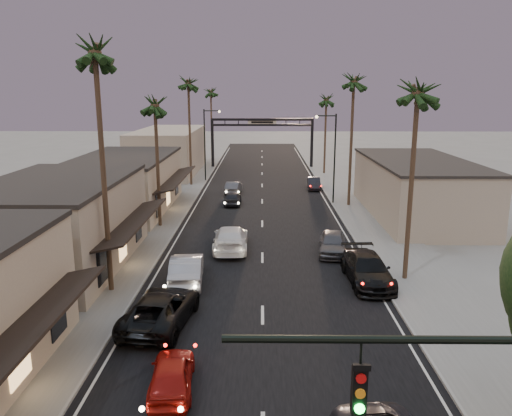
{
  "coord_description": "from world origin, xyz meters",
  "views": [
    {
      "loc": [
        -0.07,
        -4.47,
        11.08
      ],
      "look_at": [
        -0.48,
        32.28,
        2.5
      ],
      "focal_mm": 35.0,
      "sensor_mm": 36.0,
      "label": 1
    }
  ],
  "objects_px": {
    "palm_lc": "(155,100)",
    "streetlight_left": "(207,139)",
    "palm_ra": "(418,85)",
    "palm_rc": "(326,96)",
    "oncoming_silver": "(187,269)",
    "curbside_black": "(367,269)",
    "palm_ld": "(188,80)",
    "oncoming_red": "(172,374)",
    "streetlight_right": "(332,151)",
    "palm_lb": "(94,45)",
    "palm_far": "(211,89)",
    "palm_rb": "(354,77)",
    "oncoming_pickup": "(161,309)",
    "arch": "(262,130)"
  },
  "relations": [
    {
      "from": "palm_lc",
      "to": "streetlight_left",
      "type": "bearing_deg",
      "value": 85.63
    },
    {
      "from": "palm_ra",
      "to": "palm_rc",
      "type": "distance_m",
      "value": 40.01
    },
    {
      "from": "oncoming_silver",
      "to": "curbside_black",
      "type": "height_order",
      "value": "oncoming_silver"
    },
    {
      "from": "palm_ld",
      "to": "oncoming_red",
      "type": "height_order",
      "value": "palm_ld"
    },
    {
      "from": "streetlight_right",
      "to": "palm_lb",
      "type": "xyz_separation_m",
      "value": [
        -15.52,
        -23.0,
        8.06
      ]
    },
    {
      "from": "streetlight_right",
      "to": "palm_ra",
      "type": "height_order",
      "value": "palm_ra"
    },
    {
      "from": "streetlight_left",
      "to": "palm_lc",
      "type": "xyz_separation_m",
      "value": [
        -1.68,
        -22.0,
        5.14
      ]
    },
    {
      "from": "palm_ra",
      "to": "oncoming_silver",
      "type": "distance_m",
      "value": 16.84
    },
    {
      "from": "streetlight_right",
      "to": "palm_rc",
      "type": "height_order",
      "value": "palm_rc"
    },
    {
      "from": "oncoming_silver",
      "to": "palm_rc",
      "type": "bearing_deg",
      "value": -112.73
    },
    {
      "from": "palm_lc",
      "to": "oncoming_silver",
      "type": "distance_m",
      "value": 16.38
    },
    {
      "from": "palm_far",
      "to": "palm_rb",
      "type": "bearing_deg",
      "value": -63.57
    },
    {
      "from": "palm_far",
      "to": "curbside_black",
      "type": "relative_size",
      "value": 2.26
    },
    {
      "from": "oncoming_red",
      "to": "palm_far",
      "type": "bearing_deg",
      "value": -90.54
    },
    {
      "from": "palm_ra",
      "to": "palm_rc",
      "type": "bearing_deg",
      "value": 90.0
    },
    {
      "from": "palm_ra",
      "to": "oncoming_silver",
      "type": "relative_size",
      "value": 2.54
    },
    {
      "from": "streetlight_right",
      "to": "oncoming_pickup",
      "type": "distance_m",
      "value": 29.93
    },
    {
      "from": "streetlight_left",
      "to": "palm_lb",
      "type": "xyz_separation_m",
      "value": [
        -1.68,
        -36.0,
        8.06
      ]
    },
    {
      "from": "palm_ld",
      "to": "palm_rc",
      "type": "distance_m",
      "value": 19.51
    },
    {
      "from": "palm_ra",
      "to": "palm_rc",
      "type": "relative_size",
      "value": 1.08
    },
    {
      "from": "streetlight_right",
      "to": "streetlight_left",
      "type": "distance_m",
      "value": 18.99
    },
    {
      "from": "arch",
      "to": "palm_ra",
      "type": "distance_m",
      "value": 47.17
    },
    {
      "from": "palm_rb",
      "to": "curbside_black",
      "type": "relative_size",
      "value": 2.43
    },
    {
      "from": "palm_rb",
      "to": "palm_rc",
      "type": "relative_size",
      "value": 1.16
    },
    {
      "from": "curbside_black",
      "to": "streetlight_right",
      "type": "bearing_deg",
      "value": 85.68
    },
    {
      "from": "palm_lb",
      "to": "oncoming_red",
      "type": "relative_size",
      "value": 3.81
    },
    {
      "from": "palm_ld",
      "to": "palm_ra",
      "type": "relative_size",
      "value": 1.08
    },
    {
      "from": "palm_rc",
      "to": "oncoming_pickup",
      "type": "distance_m",
      "value": 49.01
    },
    {
      "from": "palm_rc",
      "to": "oncoming_red",
      "type": "bearing_deg",
      "value": -103.13
    },
    {
      "from": "oncoming_silver",
      "to": "curbside_black",
      "type": "relative_size",
      "value": 0.89
    },
    {
      "from": "oncoming_pickup",
      "to": "palm_lc",
      "type": "bearing_deg",
      "value": -71.02
    },
    {
      "from": "arch",
      "to": "oncoming_red",
      "type": "bearing_deg",
      "value": -93.42
    },
    {
      "from": "palm_rb",
      "to": "palm_far",
      "type": "relative_size",
      "value": 1.08
    },
    {
      "from": "palm_lc",
      "to": "oncoming_red",
      "type": "relative_size",
      "value": 3.06
    },
    {
      "from": "streetlight_right",
      "to": "oncoming_pickup",
      "type": "height_order",
      "value": "streetlight_right"
    },
    {
      "from": "oncoming_red",
      "to": "curbside_black",
      "type": "relative_size",
      "value": 0.68
    },
    {
      "from": "palm_lc",
      "to": "palm_far",
      "type": "distance_m",
      "value": 42.01
    },
    {
      "from": "palm_lc",
      "to": "palm_rb",
      "type": "xyz_separation_m",
      "value": [
        17.2,
        8.0,
        1.95
      ]
    },
    {
      "from": "palm_rc",
      "to": "arch",
      "type": "bearing_deg",
      "value": 145.11
    },
    {
      "from": "palm_rb",
      "to": "palm_rc",
      "type": "distance_m",
      "value": 20.09
    },
    {
      "from": "palm_rb",
      "to": "oncoming_red",
      "type": "relative_size",
      "value": 3.56
    },
    {
      "from": "palm_lb",
      "to": "arch",
      "type": "bearing_deg",
      "value": 79.84
    },
    {
      "from": "arch",
      "to": "palm_lb",
      "type": "relative_size",
      "value": 1.0
    },
    {
      "from": "palm_rb",
      "to": "palm_ld",
      "type": "bearing_deg",
      "value": 147.4
    },
    {
      "from": "streetlight_right",
      "to": "palm_rb",
      "type": "distance_m",
      "value": 7.35
    },
    {
      "from": "oncoming_silver",
      "to": "palm_ld",
      "type": "bearing_deg",
      "value": -87.46
    },
    {
      "from": "streetlight_left",
      "to": "oncoming_silver",
      "type": "bearing_deg",
      "value": -85.98
    },
    {
      "from": "arch",
      "to": "curbside_black",
      "type": "height_order",
      "value": "arch"
    },
    {
      "from": "palm_lc",
      "to": "oncoming_pickup",
      "type": "distance_m",
      "value": 20.84
    },
    {
      "from": "palm_ra",
      "to": "palm_far",
      "type": "xyz_separation_m",
      "value": [
        -16.9,
        54.0,
        0.0
      ]
    }
  ]
}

